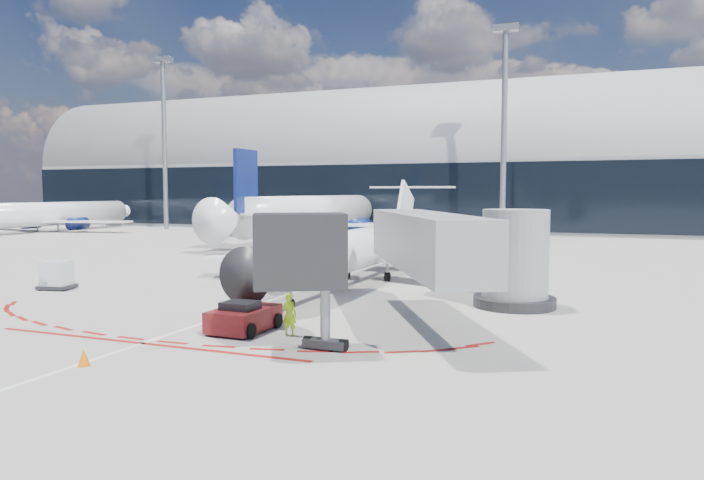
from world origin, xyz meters
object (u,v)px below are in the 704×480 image
at_px(regional_jet, 360,248).
at_px(ramp_worker, 289,314).
at_px(uld_container, 57,275).
at_px(pushback_tug, 244,318).

height_order(regional_jet, ramp_worker, regional_jet).
bearing_deg(uld_container, ramp_worker, -31.00).
height_order(regional_jet, uld_container, regional_jet).
relative_size(pushback_tug, uld_container, 2.35).
relative_size(regional_jet, ramp_worker, 15.44).
height_order(pushback_tug, ramp_worker, ramp_worker).
xyz_separation_m(regional_jet, uld_container, (-15.48, -8.88, -1.37)).
distance_m(pushback_tug, ramp_worker, 2.10).
distance_m(regional_jet, pushback_tug, 14.53).
bearing_deg(regional_jet, pushback_tug, -88.58).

